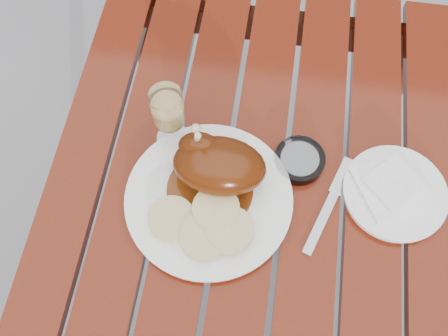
% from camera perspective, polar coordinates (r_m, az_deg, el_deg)
% --- Properties ---
extents(ground, '(60.00, 60.00, 0.00)m').
position_cam_1_polar(ground, '(1.67, 1.61, -14.78)').
color(ground, slate).
rests_on(ground, ground).
extents(table, '(0.80, 1.20, 0.75)m').
position_cam_1_polar(table, '(1.30, 2.04, -11.76)').
color(table, maroon).
rests_on(table, ground).
extents(dinner_plate, '(0.42, 0.42, 0.02)m').
position_cam_1_polar(dinner_plate, '(0.94, -1.74, -3.61)').
color(dinner_plate, white).
rests_on(dinner_plate, table).
extents(roast_duck, '(0.18, 0.17, 0.12)m').
position_cam_1_polar(roast_duck, '(0.91, -0.92, 0.42)').
color(roast_duck, '#61280B').
rests_on(roast_duck, dinner_plate).
extents(bread_dumplings, '(0.19, 0.14, 0.03)m').
position_cam_1_polar(bread_dumplings, '(0.90, -2.16, -6.37)').
color(bread_dumplings, '#E0C388').
rests_on(bread_dumplings, dinner_plate).
extents(wine_glass, '(0.08, 0.08, 0.15)m').
position_cam_1_polar(wine_glass, '(0.95, -6.26, 5.67)').
color(wine_glass, '#F6CA70').
rests_on(wine_glass, table).
extents(side_plate, '(0.22, 0.22, 0.02)m').
position_cam_1_polar(side_plate, '(1.00, 18.93, -2.75)').
color(side_plate, white).
rests_on(side_plate, table).
extents(napkin, '(0.16, 0.16, 0.01)m').
position_cam_1_polar(napkin, '(0.99, 18.60, -1.86)').
color(napkin, white).
rests_on(napkin, side_plate).
extents(ashtray, '(0.12, 0.12, 0.02)m').
position_cam_1_polar(ashtray, '(0.99, 8.60, 0.86)').
color(ashtray, '#B2B7BC').
rests_on(ashtray, table).
extents(fork, '(0.09, 0.15, 0.01)m').
position_cam_1_polar(fork, '(0.93, -3.82, -6.84)').
color(fork, gray).
rests_on(fork, table).
extents(knife, '(0.08, 0.18, 0.01)m').
position_cam_1_polar(knife, '(0.96, 11.56, -4.94)').
color(knife, gray).
rests_on(knife, table).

